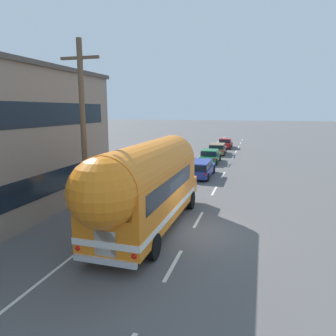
{
  "coord_description": "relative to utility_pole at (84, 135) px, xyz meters",
  "views": [
    {
      "loc": [
        2.7,
        -13.36,
        5.55
      ],
      "look_at": [
        -2.07,
        3.11,
        2.31
      ],
      "focal_mm": 33.13,
      "sensor_mm": 36.0,
      "label": 1
    }
  ],
  "objects": [
    {
      "name": "car_fourth",
      "position": [
        2.87,
        33.72,
        -3.69
      ],
      "size": [
        1.95,
        4.45,
        1.37
      ],
      "color": "#A5191E",
      "rests_on": "ground"
    },
    {
      "name": "car_lead",
      "position": [
        2.92,
        13.01,
        -3.63
      ],
      "size": [
        1.96,
        4.8,
        1.37
      ],
      "color": "navy",
      "rests_on": "ground"
    },
    {
      "name": "car_second",
      "position": [
        2.65,
        20.33,
        -3.69
      ],
      "size": [
        1.91,
        4.55,
        1.37
      ],
      "color": "#196633",
      "rests_on": "ground"
    },
    {
      "name": "utility_pole",
      "position": [
        0.0,
        0.0,
        0.0
      ],
      "size": [
        1.8,
        0.24,
        8.5
      ],
      "color": "brown",
      "rests_on": "ground"
    },
    {
      "name": "car_third",
      "position": [
        2.63,
        26.66,
        -3.64
      ],
      "size": [
        2.05,
        4.38,
        1.37
      ],
      "color": "olive",
      "rests_on": "ground"
    },
    {
      "name": "painted_bus",
      "position": [
        2.74,
        0.38,
        -2.12
      ],
      "size": [
        2.69,
        10.88,
        4.12
      ],
      "color": "orange",
      "rests_on": "ground"
    },
    {
      "name": "lane_markings",
      "position": [
        1.95,
        14.28,
        -4.42
      ],
      "size": [
        4.03,
        80.0,
        0.01
      ],
      "color": "silver",
      "rests_on": "ground"
    },
    {
      "name": "ground_plane",
      "position": [
        4.7,
        1.23,
        -4.42
      ],
      "size": [
        300.0,
        300.0,
        0.0
      ],
      "primitive_type": "plane",
      "color": "#565454"
    }
  ]
}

